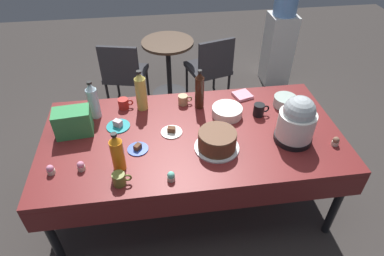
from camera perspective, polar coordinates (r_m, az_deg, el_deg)
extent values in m
plane|color=#383330|center=(2.96, 0.00, -12.07)|extent=(9.00, 9.00, 0.00)
cube|color=maroon|center=(2.44, 0.00, -1.28)|extent=(2.20, 1.10, 0.04)
cylinder|color=black|center=(2.51, -23.23, -16.88)|extent=(0.06, 0.06, 0.71)
cylinder|color=black|center=(2.70, 23.95, -11.75)|extent=(0.06, 0.06, 0.71)
cylinder|color=black|center=(3.12, -20.18, -2.54)|extent=(0.06, 0.06, 0.71)
cylinder|color=black|center=(3.28, 16.76, 0.67)|extent=(0.06, 0.06, 0.71)
cube|color=maroon|center=(2.14, 2.05, -12.97)|extent=(2.20, 0.01, 0.18)
cube|color=maroon|center=(2.93, -1.46, 3.96)|extent=(2.20, 0.01, 0.18)
cylinder|color=silver|center=(2.31, 4.33, -3.35)|extent=(0.32, 0.32, 0.01)
cylinder|color=brown|center=(2.26, 4.41, -2.13)|extent=(0.27, 0.27, 0.12)
cylinder|color=brown|center=(2.22, 4.49, -0.89)|extent=(0.26, 0.26, 0.01)
cylinder|color=black|center=(2.46, 17.11, -1.59)|extent=(0.27, 0.27, 0.04)
cylinder|color=white|center=(2.39, 17.64, 0.54)|extent=(0.26, 0.26, 0.19)
sphere|color=#B2BCC1|center=(2.33, 18.18, 2.75)|extent=(0.22, 0.22, 0.22)
cylinder|color=#B2C6BC|center=(2.79, 15.90, 4.52)|extent=(0.19, 0.19, 0.08)
cylinder|color=silver|center=(2.59, 6.13, 2.89)|extent=(0.24, 0.24, 0.07)
cylinder|color=white|center=(2.43, -3.58, -0.71)|extent=(0.16, 0.16, 0.01)
cube|color=brown|center=(2.42, -3.60, -0.28)|extent=(0.06, 0.05, 0.04)
cylinder|color=teal|center=(2.54, -12.72, 0.32)|extent=(0.18, 0.18, 0.01)
cube|color=beige|center=(2.53, -12.81, 0.83)|extent=(0.08, 0.07, 0.05)
cylinder|color=#2D4CB2|center=(2.32, -9.40, -3.63)|extent=(0.15, 0.15, 0.01)
cube|color=brown|center=(2.30, -9.46, -3.23)|extent=(0.06, 0.06, 0.04)
cylinder|color=beige|center=(2.26, -18.70, -6.60)|extent=(0.05, 0.05, 0.03)
sphere|color=pink|center=(2.24, -18.85, -6.09)|extent=(0.05, 0.05, 0.05)
cylinder|color=beige|center=(2.31, -23.33, -6.99)|extent=(0.05, 0.05, 0.03)
sphere|color=pink|center=(2.29, -23.51, -6.49)|extent=(0.05, 0.05, 0.05)
cylinder|color=beige|center=(2.09, -3.65, -8.72)|extent=(0.05, 0.05, 0.03)
sphere|color=#6BC6B2|center=(2.07, -3.68, -8.18)|extent=(0.05, 0.05, 0.05)
cylinder|color=beige|center=(2.53, 23.65, -2.42)|extent=(0.05, 0.05, 0.03)
sphere|color=brown|center=(2.51, 23.82, -1.93)|extent=(0.05, 0.05, 0.05)
cylinder|color=#33190F|center=(2.61, 1.31, 6.13)|extent=(0.07, 0.07, 0.27)
cone|color=#33190F|center=(2.53, 1.36, 9.18)|extent=(0.07, 0.07, 0.05)
cylinder|color=black|center=(2.51, 1.38, 9.86)|extent=(0.03, 0.03, 0.02)
cylinder|color=gold|center=(2.63, -8.84, 5.90)|extent=(0.09, 0.09, 0.27)
cone|color=gold|center=(2.54, -9.20, 8.95)|extent=(0.08, 0.08, 0.05)
cylinder|color=black|center=(2.53, -9.28, 9.62)|extent=(0.04, 0.04, 0.02)
cylinder|color=orange|center=(2.14, -12.80, -4.66)|extent=(0.08, 0.08, 0.23)
cone|color=orange|center=(2.05, -13.34, -1.86)|extent=(0.08, 0.08, 0.05)
cylinder|color=black|center=(2.02, -13.48, -1.14)|extent=(0.04, 0.04, 0.02)
cylinder|color=silver|center=(2.63, -16.76, 4.16)|extent=(0.08, 0.08, 0.25)
cone|color=silver|center=(2.55, -17.37, 6.88)|extent=(0.08, 0.08, 0.05)
cylinder|color=black|center=(2.53, -17.51, 7.53)|extent=(0.04, 0.04, 0.02)
cylinder|color=tan|center=(2.70, -1.59, 4.93)|extent=(0.08, 0.08, 0.08)
torus|color=tan|center=(2.70, -0.50, 5.09)|extent=(0.05, 0.01, 0.05)
cylinder|color=#B2231E|center=(2.71, -11.87, 4.20)|extent=(0.08, 0.08, 0.08)
torus|color=#B2231E|center=(2.71, -10.75, 4.38)|extent=(0.05, 0.01, 0.05)
cylinder|color=olive|center=(2.09, -12.60, -8.68)|extent=(0.08, 0.08, 0.08)
torus|color=olive|center=(2.08, -11.17, -8.50)|extent=(0.05, 0.01, 0.05)
cylinder|color=black|center=(2.62, 11.55, 3.11)|extent=(0.08, 0.08, 0.10)
torus|color=black|center=(2.64, 12.69, 3.28)|extent=(0.06, 0.01, 0.06)
cube|color=#338C4C|center=(2.52, -20.01, 0.97)|extent=(0.27, 0.18, 0.20)
cube|color=pink|center=(2.84, 8.78, 5.67)|extent=(0.17, 0.17, 0.02)
cube|color=#333338|center=(3.87, -11.39, 9.28)|extent=(0.53, 0.53, 0.05)
cube|color=#333338|center=(3.60, -12.63, 10.77)|extent=(0.42, 0.13, 0.40)
cylinder|color=black|center=(4.10, -7.76, 7.84)|extent=(0.04, 0.04, 0.40)
cylinder|color=black|center=(4.19, -12.89, 7.97)|extent=(0.04, 0.04, 0.40)
cylinder|color=black|center=(3.79, -8.89, 4.84)|extent=(0.04, 0.04, 0.40)
cylinder|color=black|center=(3.89, -14.36, 5.04)|extent=(0.04, 0.04, 0.40)
cube|color=#333338|center=(3.92, 2.77, 10.40)|extent=(0.54, 0.54, 0.05)
cube|color=#333338|center=(3.65, 4.26, 12.09)|extent=(0.41, 0.15, 0.40)
cylinder|color=black|center=(4.25, 3.89, 9.36)|extent=(0.04, 0.04, 0.40)
cylinder|color=black|center=(4.11, -0.90, 8.33)|extent=(0.04, 0.04, 0.40)
cylinder|color=black|center=(3.97, 6.36, 6.81)|extent=(0.04, 0.04, 0.40)
cylinder|color=black|center=(3.82, 1.32, 5.63)|extent=(0.04, 0.04, 0.40)
cylinder|color=#473323|center=(3.87, -4.29, 14.64)|extent=(0.60, 0.60, 0.03)
cylinder|color=black|center=(4.03, -4.05, 10.11)|extent=(0.06, 0.06, 0.67)
cylinder|color=black|center=(4.21, -3.84, 6.01)|extent=(0.44, 0.44, 0.02)
cube|color=silver|center=(4.43, 14.73, 13.09)|extent=(0.32, 0.32, 0.90)
cylinder|color=#6699D8|center=(4.20, 16.18, 20.65)|extent=(0.28, 0.28, 0.34)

